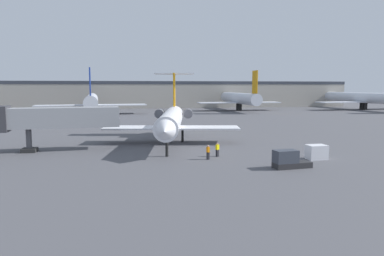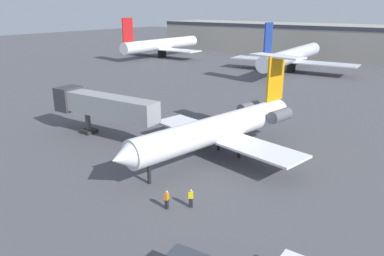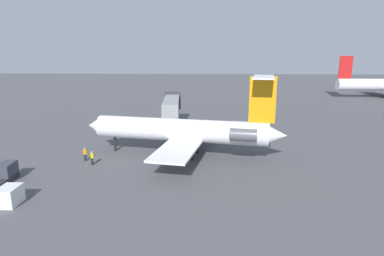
% 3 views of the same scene
% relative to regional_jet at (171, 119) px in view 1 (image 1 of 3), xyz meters
% --- Properties ---
extents(ground_plane, '(400.00, 400.00, 0.10)m').
position_rel_regional_jet_xyz_m(ground_plane, '(-0.17, 0.01, -3.61)').
color(ground_plane, '#4C4C51').
extents(regional_jet, '(20.36, 26.99, 10.64)m').
position_rel_regional_jet_xyz_m(regional_jet, '(0.00, 0.00, 0.00)').
color(regional_jet, white).
rests_on(regional_jet, ground_plane).
extents(jet_bridge, '(16.14, 4.28, 5.95)m').
position_rel_regional_jet_xyz_m(jet_bridge, '(-16.47, -3.78, 0.71)').
color(jet_bridge, gray).
rests_on(jet_bridge, ground_plane).
extents(ground_crew_marshaller, '(0.34, 0.45, 1.69)m').
position_rel_regional_jet_xyz_m(ground_crew_marshaller, '(2.76, -12.56, -2.70)').
color(ground_crew_marshaller, black).
rests_on(ground_crew_marshaller, ground_plane).
extents(ground_crew_loader, '(0.48, 0.44, 1.69)m').
position_rel_regional_jet_xyz_m(ground_crew_loader, '(4.22, -11.12, -2.70)').
color(ground_crew_loader, black).
rests_on(ground_crew_loader, ground_plane).
extents(baggage_tug_lead, '(4.14, 1.86, 1.90)m').
position_rel_regional_jet_xyz_m(baggage_tug_lead, '(9.93, -18.35, -2.72)').
color(baggage_tug_lead, '#262628').
rests_on(baggage_tug_lead, ground_plane).
extents(cargo_container_uld, '(2.27, 1.70, 1.66)m').
position_rel_regional_jet_xyz_m(cargo_container_uld, '(15.12, -14.58, -2.73)').
color(cargo_container_uld, silver).
rests_on(cargo_container_uld, ground_plane).
extents(terminal_building, '(166.51, 21.51, 10.41)m').
position_rel_regional_jet_xyz_m(terminal_building, '(-0.17, 96.76, 1.66)').
color(terminal_building, '#9E998E').
rests_on(terminal_building, ground_plane).
extents(parked_airliner_west_mid, '(32.66, 38.58, 13.07)m').
position_rel_regional_jet_xyz_m(parked_airliner_west_mid, '(-17.11, 58.73, 0.57)').
color(parked_airliner_west_mid, silver).
rests_on(parked_airliner_west_mid, ground_plane).
extents(parked_airliner_centre, '(28.76, 34.18, 13.19)m').
position_rel_regional_jet_xyz_m(parked_airliner_centre, '(31.66, 68.08, 0.64)').
color(parked_airliner_centre, silver).
rests_on(parked_airliner_centre, ground_plane).
extents(parked_airliner_east_mid, '(36.50, 43.17, 13.18)m').
position_rel_regional_jet_xyz_m(parked_airliner_east_mid, '(77.89, 65.39, 0.62)').
color(parked_airliner_east_mid, silver).
rests_on(parked_airliner_east_mid, ground_plane).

